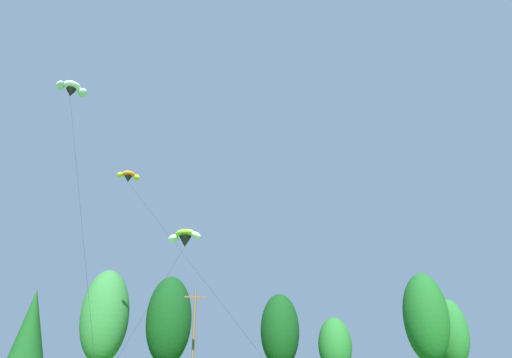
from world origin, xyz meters
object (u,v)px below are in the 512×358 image
object	(u,v)px
utility_pole	(193,340)
parafoil_kite_mid_orange	(129,177)
parafoil_kite_far_lime_white	(185,237)
parafoil_kite_high_white	(71,89)

from	to	relation	value
utility_pole	parafoil_kite_mid_orange	xyz separation A→B (m)	(-7.48, -2.02, 15.66)
parafoil_kite_mid_orange	parafoil_kite_far_lime_white	size ratio (longest dim) A/B	1.23
parafoil_kite_high_white	parafoil_kite_mid_orange	distance (m)	13.83
utility_pole	parafoil_kite_mid_orange	world-z (taller)	parafoil_kite_mid_orange
utility_pole	parafoil_kite_far_lime_white	size ratio (longest dim) A/B	0.60
parafoil_kite_mid_orange	parafoil_kite_far_lime_white	bearing A→B (deg)	-43.88
utility_pole	parafoil_kite_high_white	size ratio (longest dim) A/B	0.45
parafoil_kite_mid_orange	utility_pole	bearing A→B (deg)	15.12
utility_pole	parafoil_kite_high_white	xyz separation A→B (m)	(-10.90, -15.33, 17.28)
parafoil_kite_high_white	parafoil_kite_mid_orange	xyz separation A→B (m)	(3.42, 13.30, -1.63)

